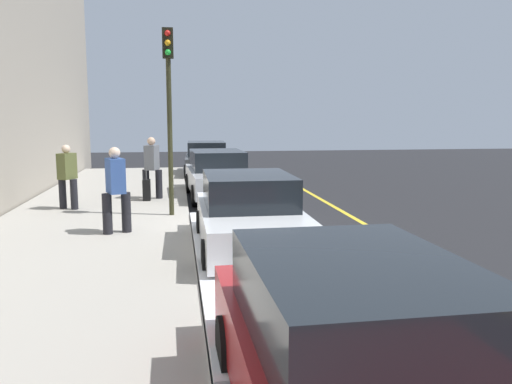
# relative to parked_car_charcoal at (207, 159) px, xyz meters

# --- Properties ---
(ground_plane) EXTENTS (56.00, 56.00, 0.00)m
(ground_plane) POSITION_rel_parked_car_charcoal_xyz_m (11.25, -0.00, -0.76)
(ground_plane) COLOR black
(sidewalk) EXTENTS (28.00, 4.60, 0.15)m
(sidewalk) POSITION_rel_parked_car_charcoal_xyz_m (11.25, -3.30, -0.68)
(sidewalk) COLOR #A39E93
(sidewalk) RESTS_ON ground
(lane_stripe_centre) EXTENTS (28.00, 0.14, 0.01)m
(lane_stripe_centre) POSITION_rel_parked_car_charcoal_xyz_m (11.25, 3.20, -0.75)
(lane_stripe_centre) COLOR gold
(lane_stripe_centre) RESTS_ON ground
(snow_bank_curb) EXTENTS (8.40, 0.56, 0.22)m
(snow_bank_curb) POSITION_rel_parked_car_charcoal_xyz_m (14.16, -0.70, -0.65)
(snow_bank_curb) COLOR white
(snow_bank_curb) RESTS_ON ground
(parked_car_charcoal) EXTENTS (4.34, 2.02, 1.51)m
(parked_car_charcoal) POSITION_rel_parked_car_charcoal_xyz_m (0.00, 0.00, 0.00)
(parked_car_charcoal) COLOR black
(parked_car_charcoal) RESTS_ON ground
(parked_car_silver) EXTENTS (4.79, 2.03, 1.51)m
(parked_car_silver) POSITION_rel_parked_car_charcoal_xyz_m (6.25, 0.01, 0.00)
(parked_car_silver) COLOR black
(parked_car_silver) RESTS_ON ground
(parked_car_white) EXTENTS (4.22, 1.92, 1.51)m
(parked_car_white) POSITION_rel_parked_car_charcoal_xyz_m (13.28, 0.04, -0.00)
(parked_car_white) COLOR black
(parked_car_white) RESTS_ON ground
(parked_car_red) EXTENTS (4.54, 1.96, 1.51)m
(parked_car_red) POSITION_rel_parked_car_charcoal_xyz_m (19.23, 0.06, 0.00)
(parked_car_red) COLOR black
(parked_car_red) RESTS_ON ground
(pedestrian_blue_coat) EXTENTS (0.57, 0.57, 1.81)m
(pedestrian_blue_coat) POSITION_rel_parked_car_charcoal_xyz_m (11.70, -2.55, 0.36)
(pedestrian_blue_coat) COLOR black
(pedestrian_blue_coat) RESTS_ON sidewalk
(pedestrian_grey_coat) EXTENTS (0.57, 0.59, 1.84)m
(pedestrian_grey_coat) POSITION_rel_parked_car_charcoal_xyz_m (6.98, -2.02, 0.37)
(pedestrian_grey_coat) COLOR black
(pedestrian_grey_coat) RESTS_ON sidewalk
(pedestrian_olive_coat) EXTENTS (0.54, 0.52, 1.71)m
(pedestrian_olive_coat) POSITION_rel_parked_car_charcoal_xyz_m (8.53, -4.15, 0.30)
(pedestrian_olive_coat) COLOR black
(pedestrian_olive_coat) RESTS_ON sidewalk
(traffic_light_pole) EXTENTS (0.35, 0.26, 4.52)m
(traffic_light_pole) POSITION_rel_parked_car_charcoal_xyz_m (9.81, -1.43, 2.44)
(traffic_light_pole) COLOR #2D2D19
(traffic_light_pole) RESTS_ON sidewalk
(rolling_suitcase) EXTENTS (0.34, 0.22, 0.98)m
(rolling_suitcase) POSITION_rel_parked_car_charcoal_xyz_m (7.37, -2.18, -0.30)
(rolling_suitcase) COLOR black
(rolling_suitcase) RESTS_ON sidewalk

